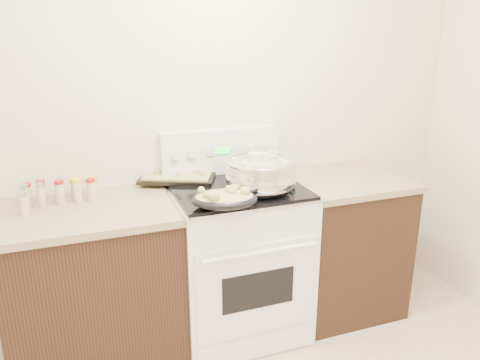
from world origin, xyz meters
name	(u,v)px	position (x,y,z in m)	size (l,w,h in m)	color
room_shell	(301,80)	(0.00, 0.00, 1.70)	(4.10, 3.60, 2.75)	beige
counter_left	(96,285)	(-0.48, 1.43, 0.46)	(0.93, 0.67, 0.92)	black
counter_right	(340,243)	(1.08, 1.43, 0.46)	(0.73, 0.67, 0.92)	black
kitchen_range	(237,257)	(0.35, 1.42, 0.49)	(0.78, 0.73, 1.22)	white
mixing_bowl	(261,175)	(0.45, 1.31, 1.04)	(0.53, 0.53, 0.24)	silver
roasting_pan	(224,198)	(0.18, 1.14, 0.99)	(0.39, 0.32, 0.11)	black
baking_sheet	(179,175)	(0.07, 1.70, 0.96)	(0.53, 0.46, 0.06)	black
wooden_spoon	(242,196)	(0.31, 1.23, 0.95)	(0.17, 0.22, 0.04)	tan
blue_ladle	(288,181)	(0.63, 1.32, 0.98)	(0.11, 0.29, 0.11)	#91D3D8
spice_jars	(58,192)	(-0.62, 1.57, 0.98)	(0.40, 0.24, 0.13)	#BFB28C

